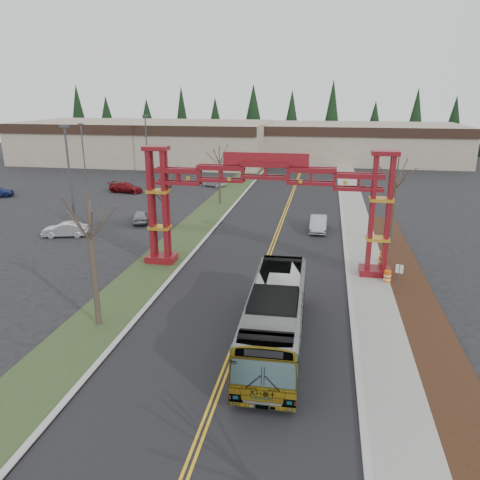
% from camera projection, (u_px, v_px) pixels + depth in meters
% --- Properties ---
extents(ground, '(200.00, 200.00, 0.00)m').
position_uv_depth(ground, '(202.00, 432.00, 18.05)').
color(ground, black).
rests_on(ground, ground).
extents(road, '(12.00, 110.00, 0.02)m').
position_uv_depth(road, '(274.00, 241.00, 41.51)').
color(road, black).
rests_on(road, ground).
extents(lane_line_left, '(0.12, 100.00, 0.01)m').
position_uv_depth(lane_line_left, '(273.00, 241.00, 41.53)').
color(lane_line_left, gold).
rests_on(lane_line_left, road).
extents(lane_line_right, '(0.12, 100.00, 0.01)m').
position_uv_depth(lane_line_right, '(276.00, 241.00, 41.48)').
color(lane_line_right, gold).
rests_on(lane_line_right, road).
extents(curb_right, '(0.30, 110.00, 0.15)m').
position_uv_depth(curb_right, '(345.00, 244.00, 40.43)').
color(curb_right, '#AFAEA9').
rests_on(curb_right, ground).
extents(sidewalk_right, '(2.60, 110.00, 0.14)m').
position_uv_depth(sidewalk_right, '(362.00, 245.00, 40.18)').
color(sidewalk_right, gray).
rests_on(sidewalk_right, ground).
extents(landscape_strip, '(2.60, 50.00, 0.12)m').
position_uv_depth(landscape_strip, '(429.00, 331.00, 25.66)').
color(landscape_strip, black).
rests_on(landscape_strip, ground).
extents(grass_median, '(4.00, 110.00, 0.08)m').
position_uv_depth(grass_median, '(188.00, 236.00, 42.88)').
color(grass_median, '#2F4020').
rests_on(grass_median, ground).
extents(curb_left, '(0.30, 110.00, 0.15)m').
position_uv_depth(curb_left, '(207.00, 237.00, 42.55)').
color(curb_left, '#AFAEA9').
rests_on(curb_left, ground).
extents(gateway_arch, '(18.20, 1.60, 8.90)m').
position_uv_depth(gateway_arch, '(265.00, 190.00, 33.16)').
color(gateway_arch, maroon).
rests_on(gateway_arch, ground).
extents(retail_building_west, '(46.00, 22.30, 7.50)m').
position_uv_depth(retail_building_west, '(146.00, 142.00, 89.64)').
color(retail_building_west, gray).
rests_on(retail_building_west, ground).
extents(retail_building_east, '(38.00, 20.30, 7.00)m').
position_uv_depth(retail_building_east, '(358.00, 143.00, 90.32)').
color(retail_building_east, gray).
rests_on(retail_building_east, ground).
extents(conifer_treeline, '(116.10, 5.60, 13.00)m').
position_uv_depth(conifer_treeline, '(310.00, 123.00, 102.42)').
color(conifer_treeline, black).
rests_on(conifer_treeline, ground).
extents(transit_bus, '(2.97, 11.72, 3.25)m').
position_uv_depth(transit_bus, '(275.00, 316.00, 23.91)').
color(transit_bus, '#97999E').
rests_on(transit_bus, ground).
extents(silver_sedan, '(1.54, 4.38, 1.44)m').
position_uv_depth(silver_sedan, '(318.00, 223.00, 44.42)').
color(silver_sedan, '#A5A8AD').
rests_on(silver_sedan, ground).
extents(parked_car_near_a, '(2.57, 4.04, 1.28)m').
position_uv_depth(parked_car_near_a, '(141.00, 216.00, 47.37)').
color(parked_car_near_a, '#919598').
rests_on(parked_car_near_a, ground).
extents(parked_car_near_b, '(4.21, 2.38, 1.31)m').
position_uv_depth(parked_car_near_b, '(65.00, 229.00, 42.69)').
color(parked_car_near_b, silver).
rests_on(parked_car_near_b, ground).
extents(parked_car_mid_a, '(4.79, 2.55, 1.32)m').
position_uv_depth(parked_car_mid_a, '(126.00, 187.00, 61.83)').
color(parked_car_mid_a, maroon).
rests_on(parked_car_mid_a, ground).
extents(parked_car_far_a, '(3.98, 2.67, 1.24)m').
position_uv_depth(parked_car_far_a, '(213.00, 182.00, 65.83)').
color(parked_car_far_a, '#A2A7A9').
rests_on(parked_car_far_a, ground).
extents(bare_tree_median_near, '(3.27, 3.27, 7.63)m').
position_uv_depth(bare_tree_median_near, '(90.00, 233.00, 24.83)').
color(bare_tree_median_near, '#382D26').
rests_on(bare_tree_median_near, ground).
extents(bare_tree_median_mid, '(2.98, 2.98, 6.96)m').
position_uv_depth(bare_tree_median_mid, '(165.00, 196.00, 36.18)').
color(bare_tree_median_mid, '#382D26').
rests_on(bare_tree_median_mid, ground).
extents(bare_tree_median_far, '(2.89, 2.89, 6.82)m').
position_uv_depth(bare_tree_median_far, '(219.00, 163.00, 54.10)').
color(bare_tree_median_far, '#382D26').
rests_on(bare_tree_median_far, ground).
extents(bare_tree_right_far, '(3.08, 3.08, 7.60)m').
position_uv_depth(bare_tree_right_far, '(396.00, 182.00, 38.82)').
color(bare_tree_right_far, '#382D26').
rests_on(bare_tree_right_far, ground).
extents(light_pole_near, '(0.84, 0.42, 9.71)m').
position_uv_depth(light_pole_near, '(69.00, 168.00, 45.58)').
color(light_pole_near, '#3F3F44').
rests_on(light_pole_near, ground).
extents(light_pole_mid, '(0.74, 0.37, 8.49)m').
position_uv_depth(light_pole_mid, '(83.00, 149.00, 67.85)').
color(light_pole_mid, '#3F3F44').
rests_on(light_pole_mid, ground).
extents(light_pole_far, '(0.81, 0.40, 9.31)m').
position_uv_depth(light_pole_far, '(146.00, 140.00, 75.35)').
color(light_pole_far, '#3F3F44').
rests_on(light_pole_far, ground).
extents(street_sign, '(0.46, 0.20, 2.10)m').
position_uv_depth(street_sign, '(399.00, 273.00, 29.93)').
color(street_sign, '#3F3F44').
rests_on(street_sign, ground).
extents(barrel_south, '(0.50, 0.50, 0.93)m').
position_uv_depth(barrel_south, '(387.00, 277.00, 32.11)').
color(barrel_south, '#E35B0C').
rests_on(barrel_south, ground).
extents(barrel_mid, '(0.60, 0.60, 1.11)m').
position_uv_depth(barrel_mid, '(382.00, 263.00, 34.48)').
color(barrel_mid, '#E35B0C').
rests_on(barrel_mid, ground).
extents(barrel_north, '(0.52, 0.52, 0.96)m').
position_uv_depth(barrel_north, '(383.00, 258.00, 35.80)').
color(barrel_north, '#E35B0C').
rests_on(barrel_north, ground).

